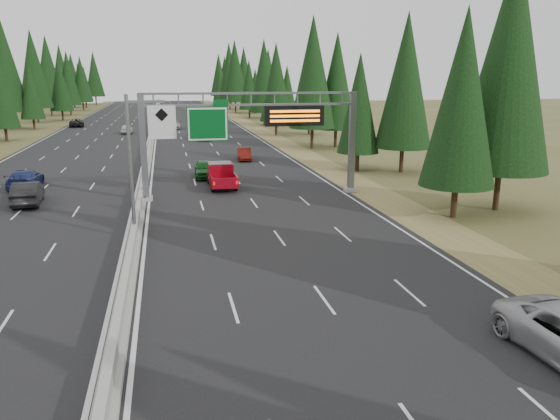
{
  "coord_description": "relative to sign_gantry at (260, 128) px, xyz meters",
  "views": [
    {
      "loc": [
        1.94,
        -5.55,
        8.97
      ],
      "look_at": [
        7.3,
        20.0,
        2.58
      ],
      "focal_mm": 35.0,
      "sensor_mm": 36.0,
      "label": 1
    }
  ],
  "objects": [
    {
      "name": "tree_row_right",
      "position": [
        12.94,
        33.23,
        4.04
      ],
      "size": [
        11.02,
        240.55,
        18.96
      ],
      "color": "black",
      "rests_on": "ground"
    },
    {
      "name": "median_barrier",
      "position": [
        -8.92,
        45.12,
        -4.85
      ],
      "size": [
        0.7,
        260.0,
        0.85
      ],
      "color": "gray",
      "rests_on": "road"
    },
    {
      "name": "car_ahead_white",
      "position": [
        -5.69,
        58.3,
        -4.44
      ],
      "size": [
        2.83,
        5.54,
        1.5
      ],
      "primitive_type": "imported",
      "rotation": [
        0.0,
        0.0,
        0.06
      ],
      "color": "silver",
      "rests_on": "road"
    },
    {
      "name": "car_ahead_far",
      "position": [
        -7.42,
        87.7,
        -4.44
      ],
      "size": [
        1.89,
        4.46,
        1.51
      ],
      "primitive_type": "imported",
      "rotation": [
        0.0,
        0.0,
        0.02
      ],
      "color": "black",
      "rests_on": "road"
    },
    {
      "name": "hov_sign_pole",
      "position": [
        -8.33,
        -9.92,
        -0.54
      ],
      "size": [
        2.8,
        0.5,
        8.0
      ],
      "color": "slate",
      "rests_on": "road"
    },
    {
      "name": "car_onc_blue",
      "position": [
        -18.41,
        6.95,
        -4.42
      ],
      "size": [
        2.2,
        5.34,
        1.55
      ],
      "primitive_type": "imported",
      "rotation": [
        0.0,
        0.0,
        3.15
      ],
      "color": "navy",
      "rests_on": "road"
    },
    {
      "name": "shoulder_right",
      "position": [
        8.88,
        45.12,
        -5.24
      ],
      "size": [
        3.6,
        260.0,
        0.06
      ],
      "primitive_type": "cube",
      "color": "olive",
      "rests_on": "ground"
    },
    {
      "name": "red_pickup",
      "position": [
        -2.58,
        4.47,
        -4.14
      ],
      "size": [
        2.08,
        5.84,
        1.9
      ],
      "color": "black",
      "rests_on": "road"
    },
    {
      "name": "car_ahead_green",
      "position": [
        -3.59,
        8.81,
        -4.41
      ],
      "size": [
        2.01,
        4.66,
        1.57
      ],
      "primitive_type": "imported",
      "rotation": [
        0.0,
        0.0,
        -0.04
      ],
      "color": "#14571D",
      "rests_on": "road"
    },
    {
      "name": "car_ahead_dkred",
      "position": [
        1.42,
        18.63,
        -4.52
      ],
      "size": [
        1.79,
        4.17,
        1.34
      ],
      "primitive_type": "imported",
      "rotation": [
        0.0,
        0.0,
        -0.09
      ],
      "color": "#5F120D",
      "rests_on": "road"
    },
    {
      "name": "car_onc_near",
      "position": [
        -16.82,
        0.6,
        -4.37
      ],
      "size": [
        2.19,
        5.14,
        1.65
      ],
      "primitive_type": "imported",
      "rotation": [
        0.0,
        0.0,
        3.23
      ],
      "color": "black",
      "rests_on": "road"
    },
    {
      "name": "sign_gantry",
      "position": [
        0.0,
        0.0,
        0.0
      ],
      "size": [
        16.75,
        0.98,
        7.8
      ],
      "color": "slate",
      "rests_on": "road"
    },
    {
      "name": "road",
      "position": [
        -8.92,
        45.12,
        -5.23
      ],
      "size": [
        32.0,
        260.0,
        0.08
      ],
      "primitive_type": "cube",
      "color": "black",
      "rests_on": "ground"
    },
    {
      "name": "car_onc_white",
      "position": [
        -12.99,
        51.25,
        -4.44
      ],
      "size": [
        1.92,
        4.44,
        1.49
      ],
      "primitive_type": "imported",
      "rotation": [
        0.0,
        0.0,
        3.11
      ],
      "color": "silver",
      "rests_on": "road"
    },
    {
      "name": "car_onc_far",
      "position": [
        -22.78,
        65.86,
        -4.45
      ],
      "size": [
        2.98,
        5.54,
        1.48
      ],
      "primitive_type": "imported",
      "rotation": [
        0.0,
        0.0,
        3.24
      ],
      "color": "black",
      "rests_on": "road"
    },
    {
      "name": "car_ahead_dkgrey",
      "position": [
        -1.54,
        39.6,
        -4.37
      ],
      "size": [
        2.39,
        5.69,
        1.64
      ],
      "primitive_type": "imported",
      "rotation": [
        0.0,
        0.0,
        -0.02
      ],
      "color": "black",
      "rests_on": "road"
    },
    {
      "name": "shoulder_left",
      "position": [
        -26.72,
        45.12,
        -5.24
      ],
      "size": [
        3.6,
        260.0,
        0.06
      ],
      "primitive_type": "cube",
      "color": "brown",
      "rests_on": "ground"
    }
  ]
}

